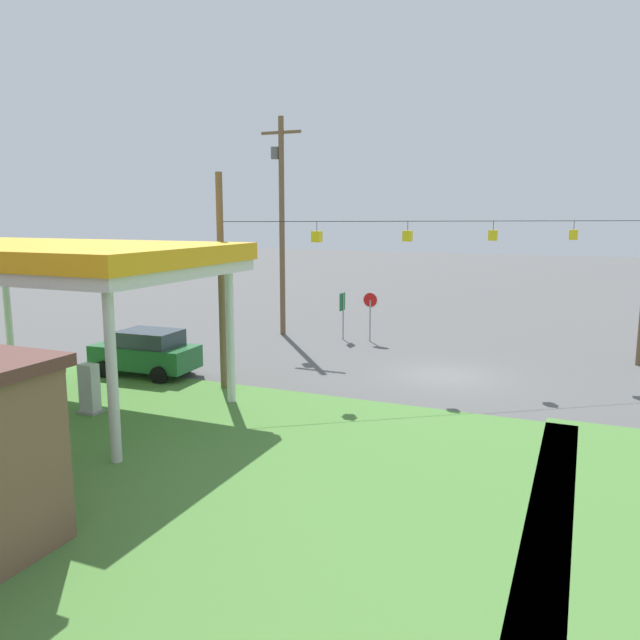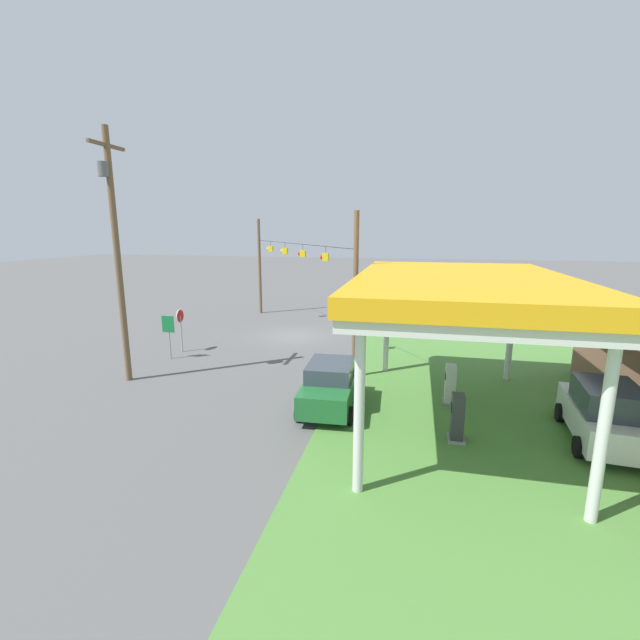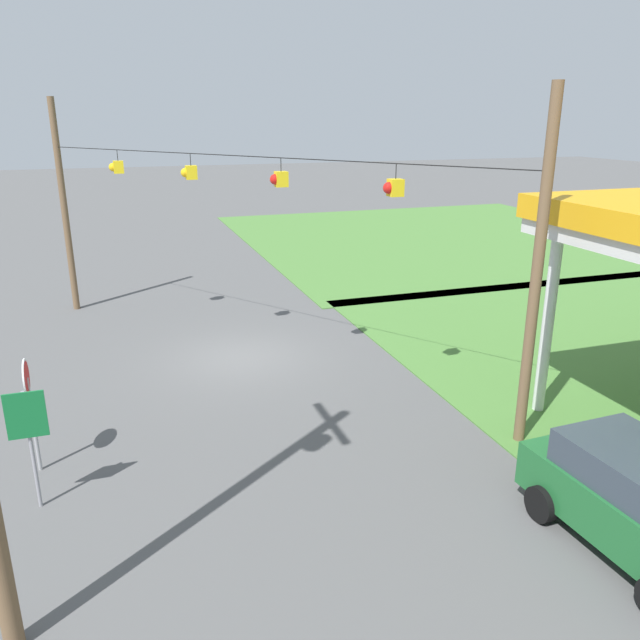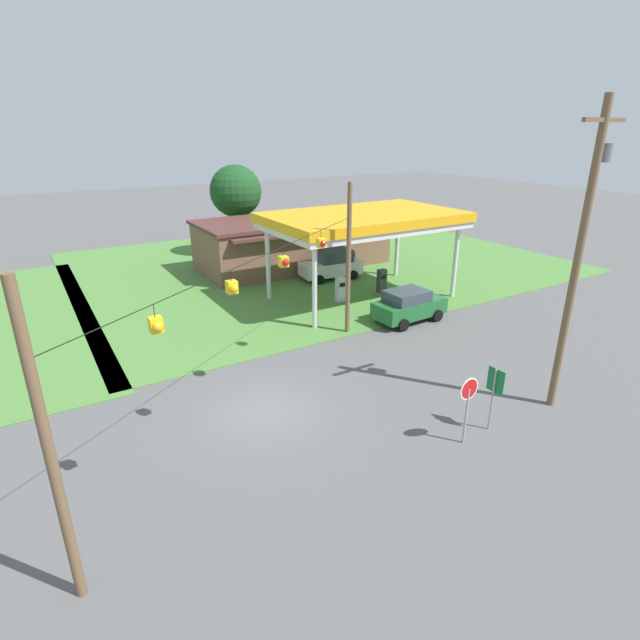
% 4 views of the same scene
% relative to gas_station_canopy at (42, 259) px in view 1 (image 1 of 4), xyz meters
% --- Properties ---
extents(ground_plane, '(160.00, 160.00, 0.00)m').
position_rel_gas_station_canopy_xyz_m(ground_plane, '(-11.07, -9.23, -4.90)').
color(ground_plane, '#565656').
extents(gas_station_canopy, '(11.63, 7.07, 5.40)m').
position_rel_gas_station_canopy_xyz_m(gas_station_canopy, '(0.00, 0.00, 0.00)').
color(gas_station_canopy, silver).
rests_on(gas_station_canopy, ground).
extents(fuel_pump_near, '(0.71, 0.56, 1.64)m').
position_rel_gas_station_canopy_xyz_m(fuel_pump_near, '(-1.60, -0.00, -4.12)').
color(fuel_pump_near, gray).
rests_on(fuel_pump_near, ground).
extents(fuel_pump_far, '(0.71, 0.56, 1.64)m').
position_rel_gas_station_canopy_xyz_m(fuel_pump_far, '(1.60, -0.00, -4.12)').
color(fuel_pump_far, gray).
rests_on(fuel_pump_far, ground).
extents(car_at_pumps_front, '(4.22, 2.26, 1.82)m').
position_rel_gas_station_canopy_xyz_m(car_at_pumps_front, '(-0.13, -4.66, -3.96)').
color(car_at_pumps_front, '#1E602D').
rests_on(car_at_pumps_front, ground).
extents(stop_sign_roadside, '(0.80, 0.08, 2.50)m').
position_rel_gas_station_canopy_xyz_m(stop_sign_roadside, '(-6.10, -14.56, -3.09)').
color(stop_sign_roadside, '#99999E').
rests_on(stop_sign_roadside, ground).
extents(route_sign, '(0.10, 0.70, 2.40)m').
position_rel_gas_station_canopy_xyz_m(route_sign, '(-4.66, -14.45, -3.19)').
color(route_sign, gray).
rests_on(route_sign, ground).
extents(utility_pole_main, '(2.20, 0.44, 11.21)m').
position_rel_gas_station_canopy_xyz_m(utility_pole_main, '(-1.20, -14.51, 1.33)').
color(utility_pole_main, brown).
rests_on(utility_pole_main, ground).
extents(signal_span_gantry, '(14.49, 10.24, 7.77)m').
position_rel_gas_station_canopy_xyz_m(signal_span_gantry, '(-11.07, -9.25, -0.64)').
color(signal_span_gantry, brown).
rests_on(signal_span_gantry, ground).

